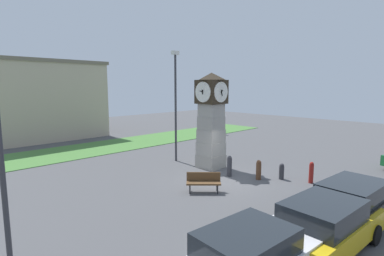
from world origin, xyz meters
TOP-DOWN VIEW (x-y plane):
  - ground_plane at (0.00, 0.00)m, footprint 66.43×66.43m
  - clock_tower at (1.47, 2.10)m, footprint 1.89×1.86m
  - bollard_near_tower at (2.89, -3.50)m, footprint 0.23×0.23m
  - bollard_mid_row at (2.39, -2.12)m, footprint 0.26×0.26m
  - bollard_far_row at (1.48, -1.29)m, footprint 0.27×0.27m
  - bollard_end_row at (0.84, 0.16)m, footprint 0.27×0.27m
  - car_near_tower at (-2.96, -6.52)m, footprint 4.47×2.24m
  - car_by_building at (-0.40, -6.55)m, footprint 4.68×2.20m
  - bench at (-1.96, -0.52)m, footprint 1.50×1.51m
  - pedestrian_crossing_lot at (11.47, 9.73)m, footprint 0.34×0.45m
  - street_lamp_near_road at (1.00, 4.77)m, footprint 0.50×0.24m
  - warehouse_blue_far at (-2.55, 20.97)m, footprint 11.38×8.39m
  - grass_verge_far at (-1.78, 12.18)m, footprint 39.86×5.18m

SIDE VIEW (x-z plane):
  - ground_plane at x=0.00m, z-range 0.00..0.00m
  - grass_verge_far at x=-1.78m, z-range 0.00..0.04m
  - bollard_mid_row at x=2.39m, z-range 0.00..0.87m
  - bench at x=-1.96m, z-range 0.07..0.97m
  - bollard_far_row at x=1.48m, z-range 0.01..1.06m
  - bollard_near_tower at x=2.89m, z-range 0.01..1.11m
  - bollard_end_row at x=0.84m, z-range 0.01..1.16m
  - car_near_tower at x=-2.96m, z-range 0.01..1.58m
  - car_by_building at x=-0.40m, z-range 0.01..1.59m
  - pedestrian_crossing_lot at x=11.47m, z-range 0.12..1.77m
  - clock_tower at x=1.47m, z-range 0.14..5.85m
  - warehouse_blue_far at x=-2.55m, z-range 0.01..7.23m
  - street_lamp_near_road at x=1.00m, z-range 0.51..7.63m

